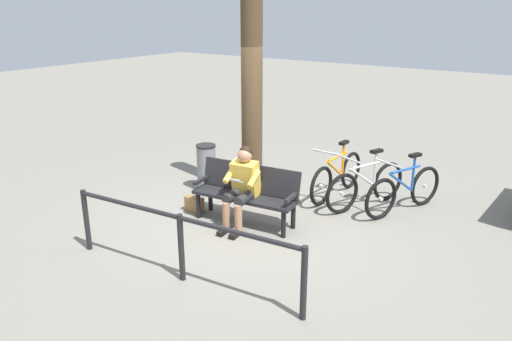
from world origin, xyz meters
name	(u,v)px	position (x,y,z in m)	size (l,w,h in m)	color
ground_plane	(246,223)	(0.00, 0.00, 0.00)	(40.00, 40.00, 0.00)	slate
bench	(247,190)	(0.04, -0.08, 0.51)	(1.65, 0.66, 0.87)	black
person_reading	(242,183)	(0.01, 0.08, 0.66)	(0.52, 0.80, 1.20)	gold
handbag	(194,204)	(0.94, 0.11, 0.12)	(0.30, 0.14, 0.24)	olive
tree_trunk	(252,73)	(0.63, -1.04, 2.08)	(0.35, 0.35, 4.16)	#4C3823
litter_bin	(207,167)	(1.39, -0.74, 0.42)	(0.35, 0.35, 0.83)	slate
bicycle_red	(404,190)	(-1.79, -1.76, 0.36)	(0.73, 1.58, 0.94)	black
bicycle_black	(366,186)	(-1.21, -1.63, 0.36)	(0.73, 1.58, 0.94)	black
bicycle_green	(337,176)	(-0.62, -1.78, 0.36)	(0.48, 1.68, 0.94)	black
railing_fence	(180,235)	(-0.30, 1.72, 0.59)	(3.20, 0.36, 0.85)	black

